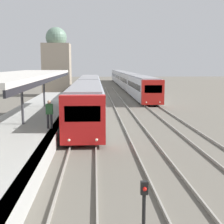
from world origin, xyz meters
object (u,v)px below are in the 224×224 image
signal_post_near (144,202)px  person_on_platform (49,112)px  train_far (126,79)px  train_near (88,93)px

signal_post_near → person_on_platform: bearing=111.0°
signal_post_near → train_far: bearing=84.8°
train_far → signal_post_near: 56.03m
person_on_platform → train_far: size_ratio=0.03×
train_near → train_far: bearing=77.2°
train_far → signal_post_near: size_ratio=37.96×
person_on_platform → train_near: size_ratio=0.05×
train_far → train_near: bearing=-102.8°
train_near → signal_post_near: size_ratio=19.94×
person_on_platform → train_far: (9.04, 45.56, -0.17)m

